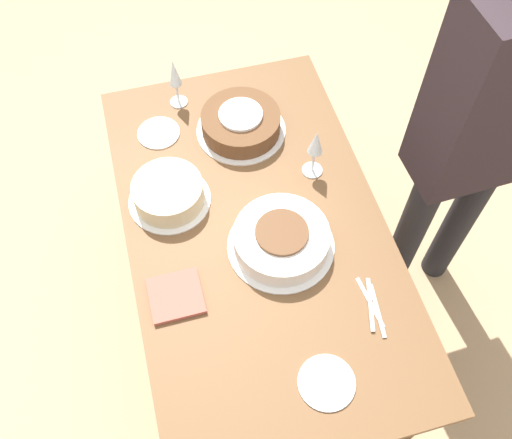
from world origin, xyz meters
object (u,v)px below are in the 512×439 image
cake_center_white (281,240)px  cake_front_chocolate (241,123)px  cake_back_decorated (168,193)px  wine_glass_far (175,76)px  wine_glass_near (316,145)px  person_cutting (486,126)px

cake_center_white → cake_front_chocolate: same height
cake_back_decorated → wine_glass_far: (0.43, -0.11, 0.09)m
wine_glass_near → person_cutting: bearing=-105.8°
cake_front_chocolate → cake_back_decorated: (-0.23, 0.30, 0.00)m
cake_back_decorated → person_cutting: size_ratio=0.16×
cake_center_white → wine_glass_far: size_ratio=1.68×
cake_front_chocolate → cake_back_decorated: 0.38m
cake_center_white → cake_back_decorated: (0.26, 0.31, 0.00)m
cake_front_chocolate → wine_glass_far: wine_glass_far is taller
wine_glass_near → wine_glass_far: bearing=41.4°
cake_front_chocolate → wine_glass_far: bearing=44.2°
person_cutting → cake_center_white: bearing=7.5°
cake_center_white → wine_glass_near: size_ratio=1.72×
wine_glass_near → person_cutting: person_cutting is taller
cake_back_decorated → cake_front_chocolate: bearing=-52.5°
cake_center_white → cake_back_decorated: size_ratio=1.25×
wine_glass_far → person_cutting: size_ratio=0.12×
cake_front_chocolate → person_cutting: 0.81m
cake_front_chocolate → wine_glass_far: size_ratio=1.59×
cake_front_chocolate → wine_glass_near: 0.32m
wine_glass_near → person_cutting: (-0.14, -0.49, 0.10)m
wine_glass_near → cake_front_chocolate: bearing=38.8°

